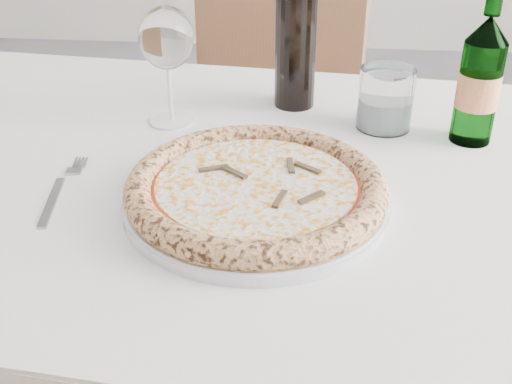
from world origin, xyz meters
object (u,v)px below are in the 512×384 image
Objects in this scene: chair_far at (264,109)px; pizza at (256,188)px; beer_bottle at (480,81)px; wine_glass at (166,41)px; plate at (256,200)px; wine_bottle at (296,37)px; tumbler at (385,103)px; dining_table at (262,222)px.

chair_far is 2.79× the size of pizza.
beer_bottle reaches higher than chair_far.
beer_bottle is (0.47, -0.02, -0.04)m from wine_glass.
chair_far is 3.85× the size of beer_bottle.
wine_glass is (-0.16, 0.25, 0.13)m from plate.
tumbler is at bearing -28.91° from wine_bottle.
wine_bottle is at bearing 151.09° from tumbler.
dining_table is 0.38m from beer_bottle.
tumbler is 0.35× the size of wine_bottle.
wine_glass is 0.67× the size of wine_bottle.
dining_table is 7.91× the size of wine_glass.
chair_far is 4.89× the size of wine_glass.
dining_table is at bearing -42.80° from wine_glass.
chair_far is 2.73× the size of plate.
dining_table is at bearing 90.00° from plate.
dining_table is at bearing -138.12° from tumbler.
tumbler reaches higher than pizza.
wine_bottle is at bearing 81.98° from dining_table.
wine_bottle is (0.03, 0.34, 0.11)m from plate.
wine_glass is at bearing -154.45° from wine_bottle.
tumbler is at bearing 164.08° from beer_bottle.
beer_bottle is at bearing 35.93° from pizza.
chair_far is 9.50× the size of tumbler.
wine_bottle is at bearing 156.87° from beer_bottle.
pizza is at bearing -120.00° from plate.
wine_glass is at bearing 122.96° from plate.
chair_far is 0.71m from wine_glass.
beer_bottle is 0.30m from wine_bottle.
beer_bottle reaches higher than pizza.
tumbler is at bearing 55.35° from pizza.
tumbler is 0.15m from beer_bottle.
dining_table is 4.42× the size of plate.
beer_bottle is at bearing 35.93° from plate.
pizza is 3.41× the size of tumbler.
plate is 0.02m from pizza.
dining_table is at bearing -158.01° from beer_bottle.
wine_glass is at bearing 122.96° from pizza.
plate is (0.06, -0.85, 0.23)m from chair_far.
tumbler is (0.34, 0.01, -0.09)m from wine_glass.
plate is at bearing -124.65° from tumbler.
plate is at bearing -86.02° from chair_far.
chair_far reaches higher than tumbler.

